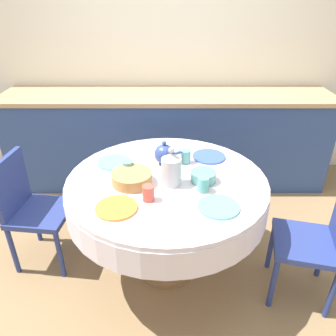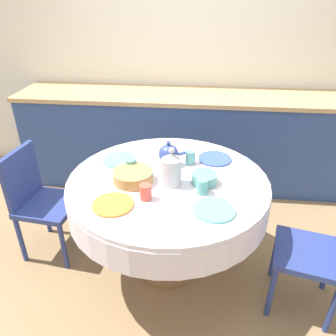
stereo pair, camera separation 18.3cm
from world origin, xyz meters
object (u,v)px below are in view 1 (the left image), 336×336
Objects in this scene: chair_left at (321,238)px; coffee_carafe at (173,169)px; chair_right at (32,205)px; teapot at (166,154)px.

coffee_carafe reaches higher than chair_left.
chair_right is at bearing 93.43° from chair_left.
chair_right is 1.11m from coffee_carafe.
chair_right is 1.04m from teapot.
chair_left is 3.39× the size of coffee_carafe.
chair_right is 3.39× the size of coffee_carafe.
chair_left is 1.98m from chair_right.
chair_left is at bearing -23.52° from teapot.
teapot is at bearing 101.34° from chair_right.
teapot is at bearing 80.03° from chair_left.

